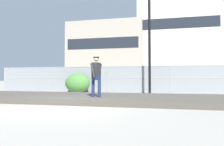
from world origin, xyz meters
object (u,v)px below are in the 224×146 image
Objects in this scene: skater at (96,75)px; street_lamp at (149,20)px; parked_car_near at (78,80)px; shrub_left at (78,83)px; skateboard at (96,101)px.

street_lamp reaches higher than skater.
parked_car_near is 2.58× the size of shrub_left.
street_lamp is 6.32m from shrub_left.
shrub_left reaches higher than skateboard.
street_lamp is at bearing -27.86° from parked_car_near.
skater reaches higher than skateboard.
street_lamp is 7.96m from parked_car_near.
shrub_left is at bearing 119.62° from skateboard.
skater is 1.07× the size of shrub_left.
parked_car_near is (-6.14, 3.24, -3.90)m from street_lamp.
parked_car_near reaches higher than skateboard.
skateboard is 0.45× the size of skater.
skater is at bearing -113.76° from street_lamp.
parked_car_near is (-4.03, 8.04, 0.78)m from skateboard.
parked_car_near is at bearing 116.61° from skater.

